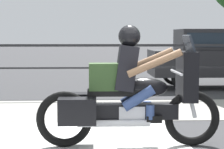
% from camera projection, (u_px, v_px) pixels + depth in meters
% --- Properties ---
extents(sidewalk_band, '(44.00, 2.40, 0.01)m').
position_uv_depth(sidewalk_band, '(132.00, 109.00, 8.68)').
color(sidewalk_band, '#99968E').
rests_on(sidewalk_band, ground).
extents(fence_railing, '(36.00, 0.05, 1.26)m').
position_uv_depth(fence_railing, '(126.00, 55.00, 10.45)').
color(fence_railing, '#232326').
rests_on(fence_railing, ground).
extents(motorcycle, '(2.44, 0.76, 1.61)m').
position_uv_depth(motorcycle, '(128.00, 94.00, 5.75)').
color(motorcycle, black).
rests_on(motorcycle, ground).
extents(parked_car, '(4.21, 1.67, 1.64)m').
position_uv_depth(parked_car, '(222.00, 54.00, 12.21)').
color(parked_car, '#232326').
rests_on(parked_car, ground).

